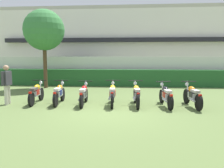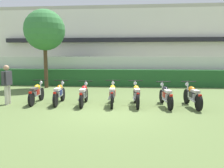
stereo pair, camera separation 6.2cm
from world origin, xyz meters
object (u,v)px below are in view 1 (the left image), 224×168
object	(u,v)px
tree_near_inspector	(44,30)
motorcycle_in_row_3	(112,94)
parked_car	(72,69)
motorcycle_in_row_5	(166,95)
motorcycle_in_row_2	(84,94)
inspector_person	(7,82)
motorcycle_in_row_1	(59,93)
motorcycle_in_row_4	(136,94)
motorcycle_in_row_0	(36,93)
motorcycle_in_row_6	(192,96)

from	to	relation	value
tree_near_inspector	motorcycle_in_row_3	world-z (taller)	tree_near_inspector
parked_car	motorcycle_in_row_3	xyz separation A→B (m)	(4.02, -9.22, -0.48)
motorcycle_in_row_3	motorcycle_in_row_5	bearing A→B (deg)	-95.05
motorcycle_in_row_2	inspector_person	bearing A→B (deg)	90.20
motorcycle_in_row_1	motorcycle_in_row_2	xyz separation A→B (m)	(1.06, -0.10, -0.00)
motorcycle_in_row_2	motorcycle_in_row_5	world-z (taller)	motorcycle_in_row_5
motorcycle_in_row_2	motorcycle_in_row_4	size ratio (longest dim) A/B	0.96
motorcycle_in_row_0	motorcycle_in_row_6	size ratio (longest dim) A/B	0.96
parked_car	tree_near_inspector	world-z (taller)	tree_near_inspector
motorcycle_in_row_1	motorcycle_in_row_5	distance (m)	4.33
motorcycle_in_row_4	motorcycle_in_row_6	size ratio (longest dim) A/B	0.99
motorcycle_in_row_2	motorcycle_in_row_6	bearing A→B (deg)	-93.46
motorcycle_in_row_3	inspector_person	distance (m)	4.33
motorcycle_in_row_0	motorcycle_in_row_2	world-z (taller)	same
motorcycle_in_row_1	motorcycle_in_row_6	world-z (taller)	motorcycle_in_row_6
motorcycle_in_row_0	motorcycle_in_row_5	size ratio (longest dim) A/B	0.99
motorcycle_in_row_6	inspector_person	world-z (taller)	inspector_person
tree_near_inspector	motorcycle_in_row_5	distance (m)	8.75
parked_car	motorcycle_in_row_4	distance (m)	10.50
tree_near_inspector	inspector_person	distance (m)	5.60
motorcycle_in_row_1	motorcycle_in_row_4	xyz separation A→B (m)	(3.18, -0.06, 0.01)
tree_near_inspector	motorcycle_in_row_5	world-z (taller)	tree_near_inspector
motorcycle_in_row_0	motorcycle_in_row_1	bearing A→B (deg)	-97.57
motorcycle_in_row_3	motorcycle_in_row_2	bearing A→B (deg)	89.16
parked_car	tree_near_inspector	bearing A→B (deg)	-97.00
motorcycle_in_row_0	inspector_person	xyz separation A→B (m)	(-1.07, -0.35, 0.51)
motorcycle_in_row_2	inspector_person	size ratio (longest dim) A/B	1.14
parked_car	motorcycle_in_row_3	bearing A→B (deg)	-66.71
inspector_person	motorcycle_in_row_1	bearing A→B (deg)	8.33
tree_near_inspector	inspector_person	bearing A→B (deg)	-87.01
motorcycle_in_row_3	motorcycle_in_row_1	bearing A→B (deg)	85.23
motorcycle_in_row_4	motorcycle_in_row_5	distance (m)	1.15
motorcycle_in_row_4	inspector_person	size ratio (longest dim) A/B	1.19
motorcycle_in_row_4	motorcycle_in_row_6	world-z (taller)	motorcycle_in_row_4
tree_near_inspector	motorcycle_in_row_3	size ratio (longest dim) A/B	2.50
motorcycle_in_row_0	inspector_person	world-z (taller)	inspector_person
motorcycle_in_row_0	tree_near_inspector	bearing A→B (deg)	11.15
motorcycle_in_row_3	motorcycle_in_row_4	distance (m)	0.96
motorcycle_in_row_1	motorcycle_in_row_2	world-z (taller)	motorcycle_in_row_1
motorcycle_in_row_0	motorcycle_in_row_3	xyz separation A→B (m)	(3.22, -0.09, 0.02)
motorcycle_in_row_0	parked_car	bearing A→B (deg)	0.10
tree_near_inspector	motorcycle_in_row_4	world-z (taller)	tree_near_inspector
motorcycle_in_row_3	motorcycle_in_row_0	bearing A→B (deg)	84.79
motorcycle_in_row_5	motorcycle_in_row_2	bearing A→B (deg)	83.04
motorcycle_in_row_3	motorcycle_in_row_4	xyz separation A→B (m)	(0.96, -0.01, -0.00)
motorcycle_in_row_6	motorcycle_in_row_3	bearing A→B (deg)	82.64
parked_car	motorcycle_in_row_0	xyz separation A→B (m)	(0.80, -9.13, -0.50)
parked_car	motorcycle_in_row_4	world-z (taller)	parked_car
tree_near_inspector	motorcycle_in_row_1	distance (m)	6.05
motorcycle_in_row_2	motorcycle_in_row_4	distance (m)	2.12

